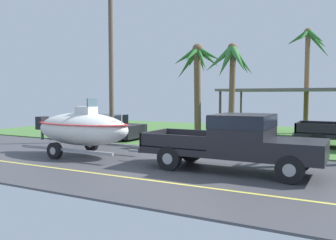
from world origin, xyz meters
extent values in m
cube|color=#424247|center=(0.00, 0.00, -0.03)|extent=(36.00, 8.00, 0.06)
cube|color=#477538|center=(0.00, 11.00, 0.00)|extent=(36.00, 14.00, 0.11)
cube|color=#DBCC4C|center=(0.00, -1.80, 0.00)|extent=(34.20, 0.12, 0.01)
cube|color=black|center=(1.08, 0.57, 0.63)|extent=(5.78, 1.96, 0.22)
cube|color=black|center=(3.16, 0.57, 0.93)|extent=(1.62, 1.96, 0.38)
cube|color=black|center=(1.48, 0.57, 1.30)|extent=(1.73, 1.96, 1.12)
cube|color=black|center=(1.48, 0.57, 1.63)|extent=(1.75, 1.98, 0.38)
cube|color=black|center=(-0.60, 0.57, 0.76)|extent=(2.43, 1.96, 0.04)
cube|color=black|center=(-0.60, 1.51, 0.96)|extent=(2.43, 0.08, 0.45)
cube|color=black|center=(-0.60, -0.37, 0.96)|extent=(2.43, 0.08, 0.45)
cube|color=black|center=(-1.77, 0.57, 0.96)|extent=(0.08, 1.96, 0.45)
cube|color=#333338|center=(-1.87, 0.57, 0.57)|extent=(0.12, 1.77, 0.16)
sphere|color=#B2B2B7|center=(-1.99, 0.57, 0.62)|extent=(0.10, 0.10, 0.10)
cylinder|color=black|center=(3.08, 1.44, 0.40)|extent=(0.80, 0.28, 0.80)
cylinder|color=#9E9EA3|center=(3.08, 1.44, 0.40)|extent=(0.36, 0.29, 0.36)
cylinder|color=black|center=(3.08, -0.30, 0.40)|extent=(0.80, 0.28, 0.80)
cylinder|color=#9E9EA3|center=(3.08, -0.30, 0.40)|extent=(0.36, 0.29, 0.36)
cylinder|color=black|center=(-0.72, 1.44, 0.40)|extent=(0.80, 0.28, 0.80)
cylinder|color=#9E9EA3|center=(-0.72, 1.44, 0.40)|extent=(0.36, 0.29, 0.36)
cylinder|color=black|center=(-0.72, -0.30, 0.40)|extent=(0.80, 0.28, 0.80)
cylinder|color=#9E9EA3|center=(-0.72, -0.30, 0.40)|extent=(0.36, 0.29, 0.36)
cube|color=gray|center=(-2.44, 0.57, 0.38)|extent=(0.90, 0.10, 0.08)
cube|color=gray|center=(-5.18, 1.59, 0.38)|extent=(4.58, 0.12, 0.10)
cube|color=gray|center=(-5.18, -0.45, 0.38)|extent=(4.58, 0.12, 0.10)
cylinder|color=black|center=(-5.64, 1.65, 0.32)|extent=(0.64, 0.22, 0.64)
cylinder|color=#9E9EA3|center=(-5.64, 1.65, 0.32)|extent=(0.29, 0.23, 0.29)
cylinder|color=black|center=(-5.64, -0.51, 0.32)|extent=(0.64, 0.22, 0.64)
cylinder|color=#9E9EA3|center=(-5.64, -0.51, 0.32)|extent=(0.29, 0.23, 0.29)
ellipsoid|color=white|center=(-5.18, 0.57, 1.09)|extent=(4.34, 1.91, 1.33)
ellipsoid|color=#B22626|center=(-5.18, 0.57, 1.33)|extent=(4.42, 1.95, 0.12)
cube|color=silver|center=(-4.96, 0.57, 1.68)|extent=(0.70, 0.60, 0.65)
cube|color=slate|center=(-4.66, 0.57, 2.16)|extent=(0.06, 0.56, 0.36)
cube|color=black|center=(-7.47, 0.57, 1.26)|extent=(0.36, 0.44, 0.56)
cylinder|color=#4C4C51|center=(-7.47, 0.57, 0.89)|extent=(0.12, 0.12, 0.73)
cylinder|color=silver|center=(-3.23, 0.57, 1.61)|extent=(0.04, 0.04, 0.50)
cube|color=black|center=(3.28, 7.54, 0.76)|extent=(2.23, 2.02, 0.04)
cube|color=black|center=(3.28, 8.51, 0.96)|extent=(2.23, 0.08, 0.45)
cube|color=black|center=(3.28, 6.57, 0.96)|extent=(2.23, 0.08, 0.45)
cube|color=black|center=(2.21, 7.54, 0.96)|extent=(0.08, 2.02, 0.45)
cube|color=#333338|center=(2.11, 7.54, 0.57)|extent=(0.12, 1.82, 0.16)
sphere|color=#B2B2B7|center=(1.99, 7.54, 0.62)|extent=(0.10, 0.10, 0.10)
cylinder|color=black|center=(3.17, 8.44, 0.40)|extent=(0.80, 0.28, 0.80)
cylinder|color=#9E9EA3|center=(3.17, 8.44, 0.40)|extent=(0.36, 0.29, 0.36)
cylinder|color=black|center=(3.17, 6.65, 0.40)|extent=(0.80, 0.28, 0.80)
cylinder|color=#9E9EA3|center=(3.17, 6.65, 0.40)|extent=(0.36, 0.29, 0.36)
cube|color=black|center=(-7.83, 5.38, 0.53)|extent=(4.48, 1.87, 0.70)
cube|color=black|center=(-8.06, 5.38, 1.13)|extent=(2.51, 1.72, 0.50)
cylinder|color=black|center=(-6.31, 6.22, 0.33)|extent=(0.66, 0.22, 0.66)
cylinder|color=#9E9EA3|center=(-6.31, 6.22, 0.33)|extent=(0.30, 0.23, 0.30)
cylinder|color=black|center=(-6.31, 4.53, 0.33)|extent=(0.66, 0.22, 0.66)
cylinder|color=#9E9EA3|center=(-6.31, 4.53, 0.33)|extent=(0.30, 0.23, 0.30)
cylinder|color=black|center=(-9.35, 6.22, 0.33)|extent=(0.66, 0.22, 0.66)
cylinder|color=#9E9EA3|center=(-9.35, 6.22, 0.33)|extent=(0.30, 0.23, 0.30)
cylinder|color=black|center=(-9.35, 4.53, 0.33)|extent=(0.66, 0.22, 0.66)
cylinder|color=#9E9EA3|center=(-9.35, 4.53, 0.33)|extent=(0.30, 0.23, 0.30)
cylinder|color=#4C4238|center=(-2.35, 13.34, 1.35)|extent=(0.14, 0.14, 2.70)
cylinder|color=#4C4238|center=(-2.35, 9.14, 1.35)|extent=(0.14, 0.14, 2.70)
cube|color=#6B665B|center=(1.38, 11.24, 2.77)|extent=(7.97, 4.70, 0.14)
cylinder|color=brown|center=(-3.46, 8.38, 2.56)|extent=(0.38, 0.56, 5.12)
cone|color=#2D6B2D|center=(-2.76, 8.36, 4.76)|extent=(1.58, 0.41, 1.05)
cone|color=#2D6B2D|center=(-2.98, 8.75, 4.63)|extent=(1.41, 1.20, 1.29)
cone|color=#2D6B2D|center=(-3.54, 9.05, 4.50)|extent=(0.49, 1.59, 1.45)
cone|color=#2D6B2D|center=(-4.01, 8.95, 4.66)|extent=(1.52, 1.56, 1.25)
cone|color=#2D6B2D|center=(-4.12, 8.43, 4.29)|extent=(1.63, 0.51, 1.87)
cone|color=#2D6B2D|center=(-3.98, 7.91, 4.66)|extent=(1.45, 1.36, 1.22)
cone|color=#2D6B2D|center=(-3.52, 7.65, 4.70)|extent=(0.47, 1.66, 1.12)
cone|color=#2D6B2D|center=(-3.06, 8.01, 4.49)|extent=(1.22, 1.15, 1.46)
sphere|color=brown|center=(-3.46, 8.38, 5.11)|extent=(0.61, 0.61, 0.61)
cylinder|color=brown|center=(1.81, 13.58, 3.22)|extent=(0.31, 0.32, 6.45)
cone|color=#2D6B2D|center=(2.43, 13.65, 5.62)|extent=(1.54, 0.49, 1.85)
cone|color=#2D6B2D|center=(2.28, 14.36, 6.02)|extent=(1.35, 1.89, 1.19)
cone|color=#2D6B2D|center=(1.69, 14.29, 5.65)|extent=(0.60, 1.70, 1.82)
cone|color=#2D6B2D|center=(1.17, 13.83, 6.13)|extent=(1.54, 0.88, 0.97)
cone|color=#2D6B2D|center=(1.26, 13.21, 6.05)|extent=(1.41, 1.10, 1.07)
cone|color=#2D6B2D|center=(1.66, 12.94, 6.13)|extent=(0.64, 1.50, 0.93)
cone|color=#2D6B2D|center=(2.32, 12.96, 6.02)|extent=(1.48, 1.68, 1.24)
sphere|color=brown|center=(1.81, 13.58, 6.45)|extent=(0.49, 0.49, 0.49)
cylinder|color=brown|center=(-0.68, 6.10, 2.37)|extent=(0.29, 0.52, 4.74)
cone|color=#387A38|center=(-0.18, 6.11, 4.08)|extent=(1.24, 0.34, 1.49)
cone|color=#387A38|center=(-0.36, 6.41, 4.11)|extent=(1.04, 1.03, 1.43)
cone|color=#387A38|center=(-0.79, 6.70, 4.27)|extent=(0.66, 1.51, 1.26)
cone|color=#387A38|center=(-1.11, 6.38, 4.08)|extent=(1.34, 1.06, 1.55)
cone|color=#387A38|center=(-1.28, 5.88, 4.18)|extent=(1.53, 0.83, 1.38)
cone|color=#387A38|center=(-0.82, 5.68, 4.15)|extent=(0.81, 1.31, 1.44)
cone|color=#387A38|center=(-0.16, 5.39, 4.11)|extent=(1.47, 1.82, 1.56)
sphere|color=brown|center=(-0.68, 6.10, 4.74)|extent=(0.46, 0.46, 0.46)
cylinder|color=brown|center=(-6.80, 4.68, 4.34)|extent=(0.24, 0.24, 8.67)
camera|label=1|loc=(4.68, -10.54, 2.45)|focal=38.10mm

